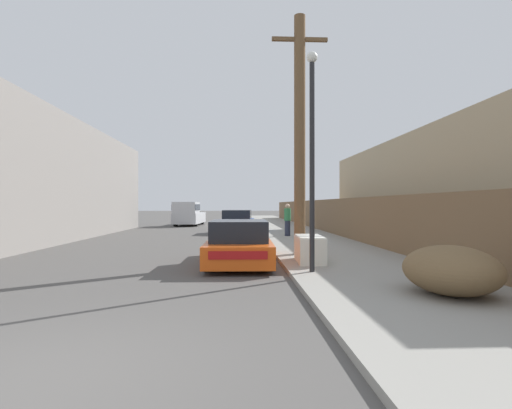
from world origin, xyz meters
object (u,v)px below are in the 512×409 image
object	(u,v)px
pickup_truck	(188,214)
discarded_fridge	(310,249)
parked_sports_car_red	(239,244)
street_lamp	(312,145)
car_parked_mid	(237,222)
brush_pile	(451,270)
utility_pole	(300,132)
pedestrian	(287,220)

from	to	relation	value
pickup_truck	discarded_fridge	bearing A→B (deg)	109.05
parked_sports_car_red	street_lamp	size ratio (longest dim) A/B	0.85
car_parked_mid	pickup_truck	distance (m)	9.46
parked_sports_car_red	pickup_truck	size ratio (longest dim) A/B	0.82
discarded_fridge	parked_sports_car_red	xyz separation A→B (m)	(-1.94, 0.50, 0.09)
brush_pile	utility_pole	bearing A→B (deg)	106.39
pickup_truck	utility_pole	size ratio (longest dim) A/B	0.70
pickup_truck	brush_pile	distance (m)	26.96
street_lamp	discarded_fridge	bearing A→B (deg)	81.60
parked_sports_car_red	brush_pile	size ratio (longest dim) A/B	2.32
car_parked_mid	pickup_truck	size ratio (longest dim) A/B	0.77
car_parked_mid	discarded_fridge	bearing A→B (deg)	-77.26
car_parked_mid	parked_sports_car_red	bearing A→B (deg)	-85.60
car_parked_mid	pickup_truck	world-z (taller)	pickup_truck
discarded_fridge	utility_pole	xyz separation A→B (m)	(0.02, 1.84, 3.56)
parked_sports_car_red	discarded_fridge	bearing A→B (deg)	-13.30
utility_pole	street_lamp	distance (m)	3.56
discarded_fridge	car_parked_mid	world-z (taller)	car_parked_mid
parked_sports_car_red	pedestrian	world-z (taller)	pedestrian
discarded_fridge	pedestrian	xyz separation A→B (m)	(0.57, 9.20, 0.47)
discarded_fridge	street_lamp	world-z (taller)	street_lamp
street_lamp	brush_pile	world-z (taller)	street_lamp
parked_sports_car_red	pickup_truck	xyz separation A→B (m)	(-3.99, 21.27, 0.38)
car_parked_mid	brush_pile	xyz separation A→B (m)	(3.71, -17.27, -0.10)
utility_pole	discarded_fridge	bearing A→B (deg)	-90.63
pickup_truck	utility_pole	bearing A→B (deg)	110.43
discarded_fridge	pedestrian	bearing A→B (deg)	89.29
discarded_fridge	street_lamp	distance (m)	3.07
car_parked_mid	street_lamp	distance (m)	15.08
street_lamp	parked_sports_car_red	bearing A→B (deg)	129.16
utility_pole	street_lamp	size ratio (longest dim) A/B	1.48
utility_pole	street_lamp	world-z (taller)	utility_pole
parked_sports_car_red	pedestrian	size ratio (longest dim) A/B	2.71
pickup_truck	utility_pole	xyz separation A→B (m)	(5.95, -19.93, 3.09)
discarded_fridge	brush_pile	xyz separation A→B (m)	(1.76, -4.07, 0.07)
discarded_fridge	car_parked_mid	distance (m)	13.34
car_parked_mid	pedestrian	size ratio (longest dim) A/B	2.55
brush_pile	discarded_fridge	bearing A→B (deg)	113.34
street_lamp	pedestrian	distance (m)	11.03
parked_sports_car_red	car_parked_mid	size ratio (longest dim) A/B	1.07
parked_sports_car_red	brush_pile	xyz separation A→B (m)	(3.69, -4.58, -0.02)
pickup_truck	brush_pile	world-z (taller)	pickup_truck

